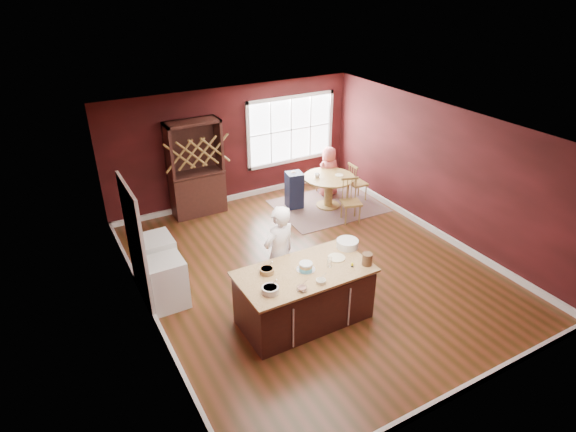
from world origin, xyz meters
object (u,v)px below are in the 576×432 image
object	(u,v)px
high_chair	(294,189)
chair_north	(325,174)
layer_cake	(306,267)
hutch	(196,169)
dining_table	(329,185)
chair_south	(351,201)
toddler	(293,175)
dryer	(156,262)
washer	(167,283)
seated_woman	(329,172)
baker	(279,254)
chair_east	(358,182)
kitchen_island	(304,296)

from	to	relation	value
high_chair	chair_north	bearing A→B (deg)	31.65
layer_cake	hutch	xyz separation A→B (m)	(-0.18, 4.35, 0.10)
dining_table	high_chair	distance (m)	0.80
chair_south	toddler	distance (m)	1.46
high_chair	dryer	distance (m)	3.94
chair_north	hutch	bearing A→B (deg)	-39.09
toddler	dryer	distance (m)	3.91
hutch	washer	bearing A→B (deg)	-118.71
layer_cake	chair_south	size ratio (longest dim) A/B	0.30
chair_south	layer_cake	bearing A→B (deg)	-119.81
high_chair	washer	world-z (taller)	high_chair
seated_woman	washer	distance (m)	5.23
high_chair	baker	bearing A→B (deg)	-113.70
chair_east	dryer	world-z (taller)	chair_east
baker	dining_table	bearing A→B (deg)	-149.40
washer	dryer	size ratio (longest dim) A/B	0.92
dining_table	high_chair	world-z (taller)	high_chair
seated_woman	hutch	distance (m)	3.18
washer	hutch	bearing A→B (deg)	61.29
kitchen_island	chair_south	distance (m)	3.52
chair_north	toddler	distance (m)	1.30
layer_cake	dining_table	bearing A→B (deg)	51.26
dryer	baker	bearing A→B (deg)	-39.03
dining_table	dryer	xyz separation A→B (m)	(-4.35, -1.14, -0.07)
chair_south	chair_north	distance (m)	1.69
kitchen_island	chair_north	distance (m)	5.00
seated_woman	kitchen_island	bearing A→B (deg)	50.22
baker	chair_east	world-z (taller)	baker
baker	chair_east	bearing A→B (deg)	-157.22
dining_table	washer	distance (m)	4.70
chair_east	chair_south	size ratio (longest dim) A/B	0.96
chair_north	washer	bearing A→B (deg)	-4.09
hutch	dryer	bearing A→B (deg)	-124.99
kitchen_island	chair_east	bearing A→B (deg)	43.04
kitchen_island	chair_south	xyz separation A→B (m)	(2.61, 2.36, 0.05)
baker	chair_north	xyz separation A→B (m)	(3.07, 3.31, -0.41)
baker	seated_woman	xyz separation A→B (m)	(3.00, 3.04, -0.25)
chair_north	washer	world-z (taller)	chair_north
chair_east	high_chair	world-z (taller)	chair_east
chair_north	dryer	size ratio (longest dim) A/B	0.97
seated_woman	dryer	bearing A→B (deg)	17.90
chair_south	chair_east	bearing A→B (deg)	64.03
chair_east	washer	xyz separation A→B (m)	(-5.15, -1.74, -0.04)
chair_east	dryer	size ratio (longest dim) A/B	1.00
toddler	layer_cake	bearing A→B (deg)	-117.06
seated_woman	toddler	bearing A→B (deg)	7.79
layer_cake	chair_south	bearing A→B (deg)	42.21
high_chair	chair_south	bearing A→B (deg)	-48.15
high_chair	toddler	bearing A→B (deg)	-155.85
baker	chair_east	size ratio (longest dim) A/B	1.84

